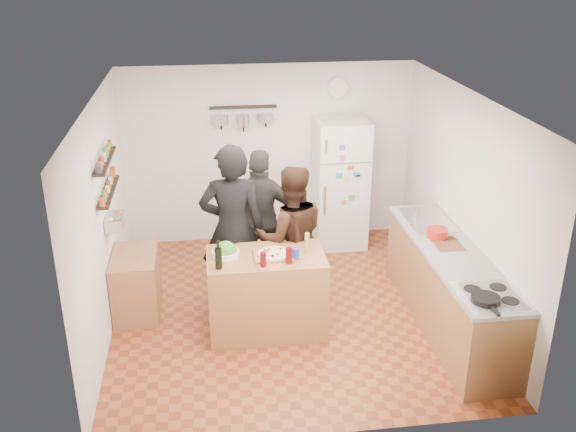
{
  "coord_description": "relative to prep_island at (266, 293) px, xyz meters",
  "views": [
    {
      "loc": [
        -0.88,
        -6.43,
        3.93
      ],
      "look_at": [
        0.0,
        0.1,
        1.15
      ],
      "focal_mm": 40.0,
      "sensor_mm": 36.0,
      "label": 1
    }
  ],
  "objects": [
    {
      "name": "stove_top",
      "position": [
        2.0,
        -1.13,
        0.46
      ],
      "size": [
        0.6,
        0.62,
        0.02
      ],
      "primitive_type": "cube",
      "color": "white",
      "rests_on": "counter_run"
    },
    {
      "name": "salad_bowl",
      "position": [
        -0.42,
        0.05,
        0.48
      ],
      "size": [
        0.29,
        0.29,
        0.06
      ],
      "primitive_type": "cylinder",
      "color": "white",
      "rests_on": "prep_island"
    },
    {
      "name": "pepper_mill",
      "position": [
        0.45,
        0.05,
        0.54
      ],
      "size": [
        0.05,
        0.05,
        0.17
      ],
      "primitive_type": "cylinder",
      "color": "#AB8747",
      "rests_on": "prep_island"
    },
    {
      "name": "fridge",
      "position": [
        1.25,
        2.12,
        0.45
      ],
      "size": [
        0.7,
        0.68,
        1.8
      ],
      "primitive_type": "cube",
      "color": "white",
      "rests_on": "floor"
    },
    {
      "name": "counter_run",
      "position": [
        2.0,
        -0.18,
        -0.01
      ],
      "size": [
        0.63,
        2.63,
        0.9
      ],
      "primitive_type": "cube",
      "color": "#9E7042",
      "rests_on": "floor"
    },
    {
      "name": "pot_rack",
      "position": [
        -0.05,
        2.37,
        1.49
      ],
      "size": [
        0.9,
        0.04,
        0.04
      ],
      "primitive_type": "cube",
      "color": "black",
      "rests_on": "back_wall"
    },
    {
      "name": "person_left",
      "position": [
        -0.32,
        0.52,
        0.54
      ],
      "size": [
        0.76,
        0.52,
        2.0
      ],
      "primitive_type": "imported",
      "rotation": [
        0.0,
        0.0,
        3.08
      ],
      "color": "black",
      "rests_on": "floor"
    },
    {
      "name": "room_shell",
      "position": [
        0.3,
        0.76,
        0.79
      ],
      "size": [
        4.2,
        4.2,
        4.2
      ],
      "color": "brown",
      "rests_on": "ground"
    },
    {
      "name": "salt_canister",
      "position": [
        0.3,
        -0.12,
        0.51
      ],
      "size": [
        0.07,
        0.07,
        0.12
      ],
      "primitive_type": "cylinder",
      "color": "navy",
      "rests_on": "prep_island"
    },
    {
      "name": "prep_island",
      "position": [
        0.0,
        0.0,
        0.0
      ],
      "size": [
        1.25,
        0.72,
        0.91
      ],
      "primitive_type": "cube",
      "color": "#986538",
      "rests_on": "floor"
    },
    {
      "name": "wine_glass_far",
      "position": [
        0.22,
        -0.2,
        0.54
      ],
      "size": [
        0.07,
        0.07,
        0.17
      ],
      "primitive_type": "cylinder",
      "color": "#5A0708",
      "rests_on": "prep_island"
    },
    {
      "name": "person_center",
      "position": [
        0.34,
        0.52,
        0.4
      ],
      "size": [
        0.85,
        0.67,
        1.72
      ],
      "primitive_type": "imported",
      "rotation": [
        0.0,
        0.0,
        3.16
      ],
      "color": "black",
      "rests_on": "floor"
    },
    {
      "name": "side_table",
      "position": [
        -1.44,
        0.57,
        -0.09
      ],
      "size": [
        0.5,
        0.8,
        0.73
      ],
      "primitive_type": "cube",
      "color": "#98623F",
      "rests_on": "floor"
    },
    {
      "name": "wall_clock",
      "position": [
        1.25,
        2.45,
        1.69
      ],
      "size": [
        0.3,
        0.03,
        0.3
      ],
      "primitive_type": "cylinder",
      "rotation": [
        1.57,
        0.0,
        0.0
      ],
      "color": "silver",
      "rests_on": "back_wall"
    },
    {
      "name": "pizza",
      "position": [
        0.08,
        -0.02,
        0.48
      ],
      "size": [
        0.34,
        0.34,
        0.02
      ],
      "primitive_type": "cylinder",
      "color": "beige",
      "rests_on": "pizza_board"
    },
    {
      "name": "wine_glass_near",
      "position": [
        -0.05,
        -0.24,
        0.53
      ],
      "size": [
        0.06,
        0.06,
        0.16
      ],
      "primitive_type": "cylinder",
      "color": "#560712",
      "rests_on": "prep_island"
    },
    {
      "name": "pizza_board",
      "position": [
        0.08,
        -0.02,
        0.47
      ],
      "size": [
        0.42,
        0.34,
        0.02
      ],
      "primitive_type": "cube",
      "color": "brown",
      "rests_on": "prep_island"
    },
    {
      "name": "spice_shelf_upper",
      "position": [
        -1.63,
        0.57,
        1.4
      ],
      "size": [
        0.12,
        1.0,
        0.02
      ],
      "primitive_type": "cube",
      "color": "black",
      "rests_on": "left_wall"
    },
    {
      "name": "person_back",
      "position": [
        0.06,
        1.1,
        0.41
      ],
      "size": [
        1.09,
        0.67,
        1.73
      ],
      "primitive_type": "imported",
      "rotation": [
        0.0,
        0.0,
        2.88
      ],
      "color": "#282724",
      "rests_on": "floor"
    },
    {
      "name": "sink",
      "position": [
        2.0,
        0.67,
        0.46
      ],
      "size": [
        0.5,
        0.8,
        0.03
      ],
      "primitive_type": "cube",
      "color": "silver",
      "rests_on": "counter_run"
    },
    {
      "name": "produce_basket",
      "position": [
        -1.6,
        0.57,
        0.69
      ],
      "size": [
        0.18,
        0.35,
        0.14
      ],
      "primitive_type": "cube",
      "color": "silver",
      "rests_on": "left_wall"
    },
    {
      "name": "wine_bottle",
      "position": [
        -0.5,
        -0.22,
        0.56
      ],
      "size": [
        0.07,
        0.07,
        0.22
      ],
      "primitive_type": "cylinder",
      "color": "black",
      "rests_on": "prep_island"
    },
    {
      "name": "skillet",
      "position": [
        1.9,
        -1.23,
        0.49
      ],
      "size": [
        0.27,
        0.27,
        0.05
      ],
      "primitive_type": "cylinder",
      "color": "black",
      "rests_on": "stove_top"
    },
    {
      "name": "cutting_board",
      "position": [
        2.0,
        0.0,
        0.46
      ],
      "size": [
        0.3,
        0.4,
        0.02
      ],
      "primitive_type": "cube",
      "color": "brown",
      "rests_on": "counter_run"
    },
    {
      "name": "spice_shelf_lower",
      "position": [
        -1.63,
        0.57,
        1.04
      ],
      "size": [
        0.12,
        1.0,
        0.02
      ],
      "primitive_type": "cube",
      "color": "black",
      "rests_on": "left_wall"
    },
    {
      "name": "red_bowl",
      "position": [
        1.95,
        0.2,
        0.51
      ],
      "size": [
        0.24,
        0.24,
        0.1
      ],
      "primitive_type": "cylinder",
      "color": "red",
      "rests_on": "counter_run"
    }
  ]
}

